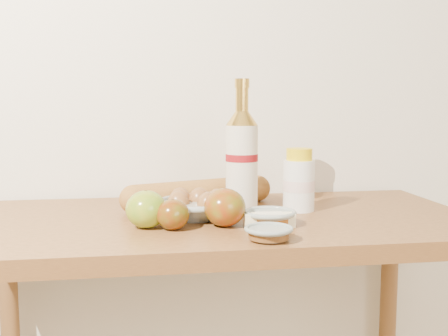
{
  "coord_description": "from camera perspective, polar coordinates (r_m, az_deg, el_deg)",
  "views": [
    {
      "loc": [
        -0.2,
        -0.11,
        1.18
      ],
      "look_at": [
        0.0,
        1.15,
        1.02
      ],
      "focal_mm": 45.0,
      "sensor_mm": 36.0,
      "label": 1
    }
  ],
  "objects": [
    {
      "name": "back_wall",
      "position": [
        1.64,
        -1.98,
        11.33
      ],
      "size": [
        3.5,
        0.02,
        2.6
      ],
      "primitive_type": "cube",
      "color": "silver",
      "rests_on": "ground"
    },
    {
      "name": "table",
      "position": [
        1.37,
        -0.2,
        -10.01
      ],
      "size": [
        1.2,
        0.6,
        0.9
      ],
      "color": "brown",
      "rests_on": "ground"
    },
    {
      "name": "bourbon_bottle",
      "position": [
        1.38,
        1.81,
        0.99
      ],
      "size": [
        0.1,
        0.1,
        0.33
      ],
      "rotation": [
        0.0,
        0.0,
        0.31
      ],
      "color": "beige",
      "rests_on": "table"
    },
    {
      "name": "cream_bottle",
      "position": [
        1.41,
        7.61,
        -1.41
      ],
      "size": [
        0.09,
        0.09,
        0.16
      ],
      "rotation": [
        0.0,
        0.0,
        -0.18
      ],
      "color": "white",
      "rests_on": "table"
    },
    {
      "name": "egg_bowl",
      "position": [
        1.32,
        -2.88,
        -3.91
      ],
      "size": [
        0.25,
        0.25,
        0.07
      ],
      "rotation": [
        0.0,
        0.0,
        -0.37
      ],
      "color": "gray",
      "rests_on": "table"
    },
    {
      "name": "baguette",
      "position": [
        1.45,
        -2.55,
        -2.6
      ],
      "size": [
        0.42,
        0.21,
        0.07
      ],
      "rotation": [
        0.0,
        0.0,
        0.34
      ],
      "color": "#B17936",
      "rests_on": "table"
    },
    {
      "name": "apple_yellowgreen",
      "position": [
        1.23,
        -7.91,
        -4.17
      ],
      "size": [
        0.11,
        0.11,
        0.08
      ],
      "rotation": [
        0.0,
        0.0,
        0.22
      ],
      "color": "#9D951F",
      "rests_on": "table"
    },
    {
      "name": "apple_redgreen_front",
      "position": [
        1.2,
        -5.23,
        -4.73
      ],
      "size": [
        0.08,
        0.08,
        0.07
      ],
      "rotation": [
        0.0,
        0.0,
        0.06
      ],
      "color": "maroon",
      "rests_on": "table"
    },
    {
      "name": "apple_redgreen_right",
      "position": [
        1.23,
        0.08,
        -4.02
      ],
      "size": [
        0.1,
        0.1,
        0.09
      ],
      "rotation": [
        0.0,
        0.0,
        -0.03
      ],
      "color": "#990B08",
      "rests_on": "table"
    },
    {
      "name": "sugar_bowl",
      "position": [
        1.12,
        4.56,
        -6.61
      ],
      "size": [
        0.13,
        0.13,
        0.03
      ],
      "rotation": [
        0.0,
        0.0,
        0.43
      ],
      "color": "gray",
      "rests_on": "table"
    },
    {
      "name": "syrup_bowl",
      "position": [
        1.25,
        4.69,
        -5.01
      ],
      "size": [
        0.16,
        0.16,
        0.03
      ],
      "rotation": [
        0.0,
        0.0,
        0.42
      ],
      "color": "gray",
      "rests_on": "table"
    },
    {
      "name": "butter_stick",
      "position": [
        1.23,
        4.64,
        -5.31
      ],
      "size": [
        0.11,
        0.04,
        0.03
      ],
      "rotation": [
        0.0,
        0.0,
        -0.05
      ],
      "color": "#F3EDBC",
      "rests_on": "table"
    }
  ]
}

